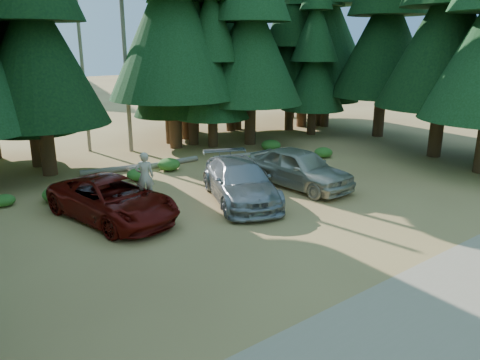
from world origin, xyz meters
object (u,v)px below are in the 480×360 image
(red_pickup, at_px, (112,199))
(log_left, at_px, (164,164))
(log_right, at_px, (252,155))
(silver_minivan_center, at_px, (240,181))
(log_mid, at_px, (116,169))
(silver_minivan_right, at_px, (300,168))
(frisbee_player, at_px, (145,176))

(red_pickup, xyz_separation_m, log_left, (5.24, 5.69, -0.64))
(log_right, bearing_deg, silver_minivan_center, -117.68)
(red_pickup, relative_size, log_mid, 1.61)
(silver_minivan_right, distance_m, log_right, 6.09)
(silver_minivan_center, bearing_deg, log_left, 110.34)
(red_pickup, bearing_deg, log_mid, 54.93)
(red_pickup, height_order, silver_minivan_center, silver_minivan_center)
(red_pickup, distance_m, silver_minivan_center, 5.17)
(log_left, distance_m, log_right, 5.13)
(frisbee_player, height_order, log_right, frisbee_player)
(silver_minivan_center, distance_m, log_mid, 7.74)
(red_pickup, xyz_separation_m, silver_minivan_center, (5.03, -1.18, 0.05))
(log_right, bearing_deg, frisbee_player, -136.74)
(frisbee_player, distance_m, log_right, 10.40)
(log_mid, bearing_deg, silver_minivan_center, -60.47)
(red_pickup, distance_m, frisbee_player, 1.44)
(frisbee_player, xyz_separation_m, log_left, (4.10, 6.12, -1.41))
(log_left, bearing_deg, silver_minivan_center, -92.13)
(red_pickup, distance_m, silver_minivan_right, 8.44)
(silver_minivan_center, distance_m, silver_minivan_right, 3.31)
(frisbee_player, xyz_separation_m, log_mid, (1.62, 6.62, -1.41))
(frisbee_player, height_order, log_left, frisbee_player)
(silver_minivan_right, bearing_deg, red_pickup, 167.81)
(log_left, bearing_deg, frisbee_player, -124.19)
(silver_minivan_right, distance_m, log_left, 7.68)
(silver_minivan_right, relative_size, frisbee_player, 2.83)
(frisbee_player, relative_size, log_mid, 0.53)
(silver_minivan_center, bearing_deg, log_mid, 129.22)
(red_pickup, bearing_deg, silver_minivan_center, -24.17)
(red_pickup, bearing_deg, frisbee_player, -31.75)
(log_left, bearing_deg, log_mid, 168.29)
(frisbee_player, relative_size, log_left, 0.45)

